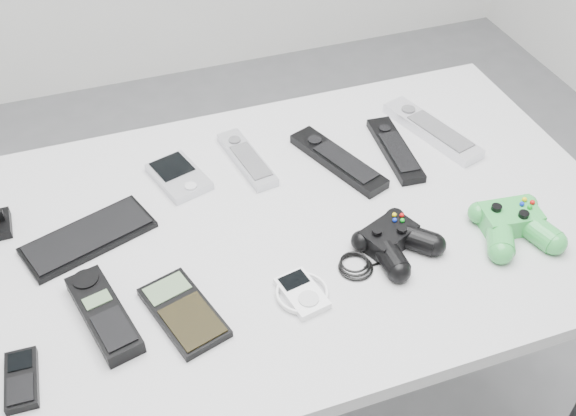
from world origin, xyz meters
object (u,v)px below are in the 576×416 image
object	(u,v)px
desk	(299,245)
cordless_handset	(104,313)
calculator	(184,312)
remote_black_a	(338,160)
mobile_phone	(21,379)
controller_black	(395,239)
controller_green	(514,222)
pda_keyboard	(88,237)
remote_silver_a	(247,158)
pda	(179,176)
mp3_player	(302,293)
remote_black_b	(395,149)
remote_silver_b	(432,129)

from	to	relation	value
desk	cordless_handset	distance (m)	0.39
calculator	remote_black_a	bearing A→B (deg)	19.19
mobile_phone	controller_black	xyz separation A→B (m)	(0.62, 0.07, 0.01)
controller_green	pda_keyboard	bearing A→B (deg)	168.84
desk	controller_green	size ratio (longest dim) A/B	7.64
controller_black	remote_silver_a	bearing A→B (deg)	96.78
pda	controller_green	distance (m)	0.62
mobile_phone	controller_black	bearing A→B (deg)	8.56
mp3_player	controller_black	xyz separation A→B (m)	(0.19, 0.05, 0.01)
remote_silver_a	mp3_player	size ratio (longest dim) A/B	2.04
remote_silver_a	controller_black	size ratio (longest dim) A/B	0.84
remote_black_a	mobile_phone	bearing A→B (deg)	-174.11
pda_keyboard	mp3_player	xyz separation A→B (m)	(0.31, -0.24, 0.00)
pda_keyboard	calculator	bearing A→B (deg)	-80.32
controller_black	remote_black_b	bearing A→B (deg)	41.42
remote_black_a	calculator	bearing A→B (deg)	-165.04
remote_black_b	controller_black	bearing A→B (deg)	-111.66
controller_green	remote_black_a	bearing A→B (deg)	134.74
remote_silver_a	remote_black_b	size ratio (longest dim) A/B	0.91
pda	remote_black_b	size ratio (longest dim) A/B	0.62
pda	mobile_phone	bearing A→B (deg)	-146.92
desk	controller_black	bearing A→B (deg)	-43.86
mp3_player	controller_black	size ratio (longest dim) A/B	0.41
pda	remote_black_a	world-z (taller)	remote_black_a
remote_silver_b	controller_green	xyz separation A→B (m)	(-0.01, -0.31, 0.01)
pda_keyboard	pda	distance (m)	0.21
desk	remote_black_b	size ratio (longest dim) A/B	5.62
mobile_phone	remote_silver_a	bearing A→B (deg)	42.37
controller_green	remote_silver_a	bearing A→B (deg)	144.99
controller_green	pda	bearing A→B (deg)	154.11
mobile_phone	controller_black	distance (m)	0.62
mobile_phone	desk	bearing A→B (deg)	23.42
remote_silver_b	controller_black	xyz separation A→B (m)	(-0.22, -0.27, 0.01)
pda_keyboard	mobile_phone	xyz separation A→B (m)	(-0.13, -0.26, 0.00)
pda	remote_silver_a	size ratio (longest dim) A/B	0.68
pda	controller_green	world-z (taller)	controller_green
remote_silver_a	calculator	size ratio (longest dim) A/B	1.16
remote_black_a	cordless_handset	world-z (taller)	cordless_handset
pda	controller_green	size ratio (longest dim) A/B	0.84
pda	mp3_player	world-z (taller)	pda
remote_silver_a	remote_black_a	world-z (taller)	remote_black_a
mobile_phone	controller_green	distance (m)	0.83
pda_keyboard	remote_black_a	distance (m)	0.49
mobile_phone	controller_green	world-z (taller)	controller_green
pda	controller_black	xyz separation A→B (m)	(0.31, -0.30, 0.01)
remote_silver_b	controller_green	bearing A→B (deg)	-107.70
remote_black_a	remote_silver_b	size ratio (longest dim) A/B	0.95
mp3_player	controller_black	world-z (taller)	controller_black
remote_black_b	mobile_phone	distance (m)	0.80
pda_keyboard	remote_silver_b	world-z (taller)	remote_silver_b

